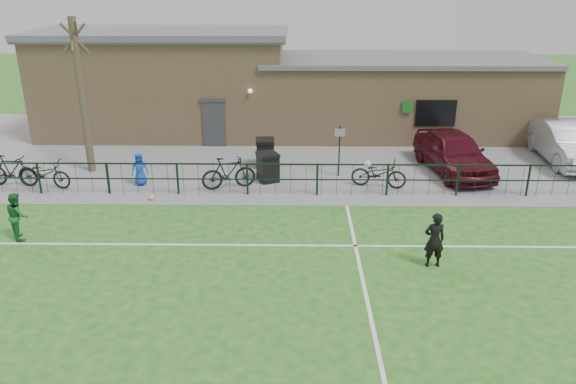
{
  "coord_description": "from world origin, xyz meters",
  "views": [
    {
      "loc": [
        0.22,
        -10.79,
        7.53
      ],
      "look_at": [
        0.0,
        5.0,
        1.3
      ],
      "focal_mm": 35.0,
      "sensor_mm": 36.0,
      "label": 1
    }
  ],
  "objects_px": {
    "wheelie_bin_right": "(265,154)",
    "sign_post": "(339,151)",
    "ball_ground": "(152,198)",
    "bicycle_b": "(12,171)",
    "wheelie_bin_left": "(268,168)",
    "bicycle_d": "(229,173)",
    "bare_tree": "(82,98)",
    "bicycle_c": "(45,174)",
    "car_maroon": "(454,152)",
    "outfield_player": "(18,216)",
    "bicycle_e": "(379,173)",
    "spectator_child": "(140,169)",
    "car_silver": "(566,143)"
  },
  "relations": [
    {
      "from": "wheelie_bin_left",
      "to": "bicycle_b",
      "type": "height_order",
      "value": "bicycle_b"
    },
    {
      "from": "sign_post",
      "to": "car_maroon",
      "type": "relative_size",
      "value": 0.41
    },
    {
      "from": "wheelie_bin_left",
      "to": "outfield_player",
      "type": "distance_m",
      "value": 8.82
    },
    {
      "from": "bicycle_e",
      "to": "ball_ground",
      "type": "bearing_deg",
      "value": 113.11
    },
    {
      "from": "wheelie_bin_right",
      "to": "ball_ground",
      "type": "height_order",
      "value": "wheelie_bin_right"
    },
    {
      "from": "car_maroon",
      "to": "car_silver",
      "type": "xyz_separation_m",
      "value": [
        5.02,
        1.35,
        0.02
      ]
    },
    {
      "from": "sign_post",
      "to": "bicycle_d",
      "type": "bearing_deg",
      "value": -160.96
    },
    {
      "from": "sign_post",
      "to": "ball_ground",
      "type": "relative_size",
      "value": 9.0
    },
    {
      "from": "wheelie_bin_right",
      "to": "sign_post",
      "type": "xyz_separation_m",
      "value": [
        2.94,
        -1.11,
        0.47
      ]
    },
    {
      "from": "spectator_child",
      "to": "outfield_player",
      "type": "xyz_separation_m",
      "value": [
        -2.48,
        -4.5,
        0.08
      ]
    },
    {
      "from": "wheelie_bin_left",
      "to": "bicycle_d",
      "type": "distance_m",
      "value": 1.63
    },
    {
      "from": "bicycle_b",
      "to": "ball_ground",
      "type": "height_order",
      "value": "bicycle_b"
    },
    {
      "from": "sign_post",
      "to": "spectator_child",
      "type": "height_order",
      "value": "sign_post"
    },
    {
      "from": "bicycle_e",
      "to": "ball_ground",
      "type": "distance_m",
      "value": 8.27
    },
    {
      "from": "bicycle_b",
      "to": "bicycle_e",
      "type": "distance_m",
      "value": 13.65
    },
    {
      "from": "car_maroon",
      "to": "bicycle_e",
      "type": "xyz_separation_m",
      "value": [
        -3.2,
        -1.75,
        -0.29
      ]
    },
    {
      "from": "bicycle_c",
      "to": "bare_tree",
      "type": "bearing_deg",
      "value": -18.87
    },
    {
      "from": "wheelie_bin_left",
      "to": "ball_ground",
      "type": "relative_size",
      "value": 4.62
    },
    {
      "from": "bare_tree",
      "to": "wheelie_bin_right",
      "type": "xyz_separation_m",
      "value": [
        6.98,
        0.65,
        -2.45
      ]
    },
    {
      "from": "bicycle_d",
      "to": "bicycle_c",
      "type": "bearing_deg",
      "value": 73.1
    },
    {
      "from": "wheelie_bin_left",
      "to": "spectator_child",
      "type": "distance_m",
      "value": 4.8
    },
    {
      "from": "wheelie_bin_right",
      "to": "bicycle_b",
      "type": "xyz_separation_m",
      "value": [
        -9.31,
        -2.4,
        0.06
      ]
    },
    {
      "from": "bicycle_e",
      "to": "outfield_player",
      "type": "distance_m",
      "value": 12.22
    },
    {
      "from": "wheelie_bin_left",
      "to": "bicycle_c",
      "type": "bearing_deg",
      "value": 162.44
    },
    {
      "from": "bare_tree",
      "to": "wheelie_bin_left",
      "type": "distance_m",
      "value": 7.66
    },
    {
      "from": "wheelie_bin_left",
      "to": "bicycle_b",
      "type": "bearing_deg",
      "value": 160.82
    },
    {
      "from": "wheelie_bin_left",
      "to": "car_silver",
      "type": "relative_size",
      "value": 0.2
    },
    {
      "from": "bicycle_b",
      "to": "outfield_player",
      "type": "xyz_separation_m",
      "value": [
        2.25,
        -4.34,
        0.11
      ]
    },
    {
      "from": "bicycle_b",
      "to": "bicycle_e",
      "type": "relative_size",
      "value": 0.98
    },
    {
      "from": "wheelie_bin_left",
      "to": "car_silver",
      "type": "height_order",
      "value": "car_silver"
    },
    {
      "from": "ball_ground",
      "to": "bicycle_b",
      "type": "bearing_deg",
      "value": 166.33
    },
    {
      "from": "spectator_child",
      "to": "outfield_player",
      "type": "distance_m",
      "value": 5.14
    },
    {
      "from": "bicycle_c",
      "to": "bicycle_d",
      "type": "height_order",
      "value": "bicycle_d"
    },
    {
      "from": "sign_post",
      "to": "bare_tree",
      "type": "bearing_deg",
      "value": 177.34
    },
    {
      "from": "wheelie_bin_left",
      "to": "spectator_child",
      "type": "height_order",
      "value": "spectator_child"
    },
    {
      "from": "car_silver",
      "to": "car_maroon",
      "type": "bearing_deg",
      "value": -162.32
    },
    {
      "from": "car_silver",
      "to": "outfield_player",
      "type": "relative_size",
      "value": 3.52
    },
    {
      "from": "sign_post",
      "to": "ball_ground",
      "type": "bearing_deg",
      "value": -158.69
    },
    {
      "from": "bicycle_d",
      "to": "spectator_child",
      "type": "relative_size",
      "value": 1.6
    },
    {
      "from": "bicycle_b",
      "to": "bare_tree",
      "type": "bearing_deg",
      "value": -47.62
    },
    {
      "from": "car_maroon",
      "to": "car_silver",
      "type": "height_order",
      "value": "car_silver"
    },
    {
      "from": "bicycle_d",
      "to": "outfield_player",
      "type": "bearing_deg",
      "value": 108.76
    },
    {
      "from": "car_silver",
      "to": "bicycle_d",
      "type": "height_order",
      "value": "car_silver"
    },
    {
      "from": "bicycle_c",
      "to": "outfield_player",
      "type": "relative_size",
      "value": 1.42
    },
    {
      "from": "wheelie_bin_left",
      "to": "bicycle_c",
      "type": "xyz_separation_m",
      "value": [
        -8.23,
        -0.82,
        0.02
      ]
    },
    {
      "from": "bicycle_b",
      "to": "bicycle_d",
      "type": "relative_size",
      "value": 0.99
    },
    {
      "from": "bicycle_c",
      "to": "outfield_player",
      "type": "bearing_deg",
      "value": -156.52
    },
    {
      "from": "bicycle_e",
      "to": "bicycle_d",
      "type": "bearing_deg",
      "value": 105.5
    },
    {
      "from": "wheelie_bin_left",
      "to": "bicycle_e",
      "type": "bearing_deg",
      "value": -31.52
    },
    {
      "from": "bicycle_c",
      "to": "car_maroon",
      "type": "bearing_deg",
      "value": -72.42
    }
  ]
}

